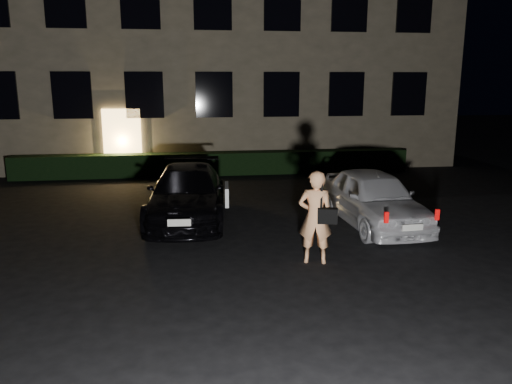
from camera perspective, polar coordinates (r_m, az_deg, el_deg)
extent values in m
plane|color=black|center=(9.18, -0.62, -10.08)|extent=(80.00, 80.00, 0.00)
cube|color=#655D48|center=(23.55, -5.52, 18.59)|extent=(20.00, 8.00, 12.00)
cube|color=#E3B362|center=(19.62, -15.01, 5.52)|extent=(1.40, 0.10, 2.50)
cube|color=black|center=(19.78, -20.27, 10.32)|extent=(1.40, 0.10, 1.70)
cube|color=black|center=(19.40, -12.63, 10.76)|extent=(1.40, 0.10, 1.70)
cube|color=black|center=(19.37, -4.80, 11.01)|extent=(1.40, 0.10, 1.70)
cube|color=black|center=(19.69, 2.92, 11.06)|extent=(1.40, 0.10, 1.70)
cube|color=black|center=(20.33, 10.27, 10.93)|extent=(1.40, 0.10, 1.70)
cube|color=black|center=(21.28, 17.06, 10.65)|extent=(1.40, 0.10, 1.70)
cube|color=black|center=(19.95, -21.01, 19.52)|extent=(1.40, 0.10, 1.70)
cube|color=black|center=(19.58, -13.10, 20.15)|extent=(1.40, 0.10, 1.70)
cube|color=black|center=(19.54, -4.98, 20.43)|extent=(1.40, 0.10, 1.70)
cube|color=black|center=(19.86, 3.03, 20.33)|extent=(1.40, 0.10, 1.70)
cube|color=black|center=(20.50, 10.65, 19.90)|extent=(1.40, 0.10, 1.70)
cube|color=black|center=(21.43, 17.65, 19.22)|extent=(1.40, 0.10, 1.70)
cube|color=black|center=(19.18, -4.59, 3.26)|extent=(15.00, 0.70, 0.85)
imported|color=black|center=(13.05, -7.88, -0.15)|extent=(2.24, 4.81, 1.36)
cube|color=white|center=(12.13, -3.36, -0.24)|extent=(0.16, 0.97, 0.45)
cube|color=silver|center=(10.72, -8.76, -3.48)|extent=(0.50, 0.08, 0.15)
imported|color=silver|center=(12.68, 13.29, -0.68)|extent=(1.85, 4.15, 1.39)
cube|color=red|center=(10.72, 14.68, -2.84)|extent=(0.09, 0.06, 0.23)
cube|color=red|center=(11.26, 20.01, -2.46)|extent=(0.09, 0.06, 0.23)
cube|color=silver|center=(11.00, 17.46, -3.88)|extent=(0.46, 0.07, 0.14)
imported|color=#F5A96F|center=(9.83, 6.79, -2.87)|extent=(0.76, 0.59, 1.86)
cube|color=black|center=(9.70, 8.18, -2.71)|extent=(0.41, 0.25, 0.30)
cube|color=black|center=(9.63, 7.50, -0.22)|extent=(0.06, 0.07, 0.58)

